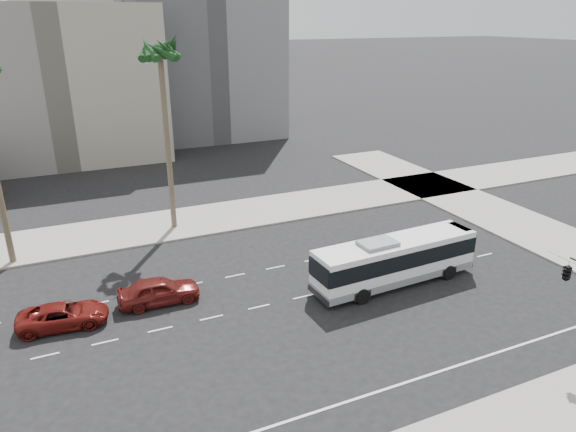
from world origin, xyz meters
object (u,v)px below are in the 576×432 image
car_a (159,291)px  palm_near (160,55)px  city_bus (395,259)px  traffic_signal (573,277)px  car_b (63,315)px

car_a → palm_near: bearing=-14.9°
car_a → city_bus: bearing=-102.5°
palm_near → city_bus: bearing=-54.5°
car_a → palm_near: 17.98m
car_a → traffic_signal: traffic_signal is taller
traffic_signal → palm_near: palm_near is taller
city_bus → palm_near: (-11.12, 15.61, 12.19)m
car_a → traffic_signal: size_ratio=0.85×
car_b → traffic_signal: (22.96, -13.86, 4.17)m
city_bus → palm_near: bearing=122.7°
palm_near → traffic_signal: bearing=-61.9°
city_bus → car_b: city_bus is taller
car_b → city_bus: bearing=-94.4°
car_a → traffic_signal: bearing=-127.2°
city_bus → traffic_signal: bearing=-77.9°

